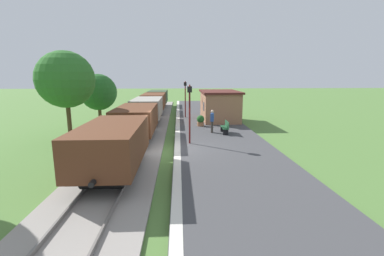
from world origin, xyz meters
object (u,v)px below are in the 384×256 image
at_px(potted_planter, 201,121).
at_px(lamp_post_near, 190,103).
at_px(freight_train, 147,109).
at_px(tree_trackside_far, 98,92).
at_px(tree_trackside_mid, 66,80).
at_px(bench_down_platform, 210,110).
at_px(station_hut, 219,105).
at_px(bench_near_hut, 225,127).
at_px(person_waiting, 212,120).
at_px(lamp_post_far, 185,92).

relative_size(potted_planter, lamp_post_near, 0.25).
height_order(freight_train, tree_trackside_far, tree_trackside_far).
relative_size(freight_train, tree_trackside_mid, 5.39).
xyz_separation_m(bench_down_platform, tree_trackside_mid, (-10.75, -11.28, 3.47)).
relative_size(freight_train, station_hut, 5.62).
relative_size(bench_near_hut, person_waiting, 0.88).
bearing_deg(station_hut, freight_train, -174.01).
xyz_separation_m(person_waiting, lamp_post_near, (-1.80, -3.15, 1.62)).
distance_m(lamp_post_far, tree_trackside_far, 8.48).
bearing_deg(bench_near_hut, bench_down_platform, 90.00).
bearing_deg(freight_train, lamp_post_far, 34.92).
bearing_deg(tree_trackside_far, freight_train, 21.22).
relative_size(tree_trackside_mid, tree_trackside_far, 1.31).
xyz_separation_m(bench_down_platform, lamp_post_far, (-2.76, -2.10, 2.08)).
xyz_separation_m(station_hut, tree_trackside_mid, (-11.22, -7.41, 2.54)).
relative_size(person_waiting, tree_trackside_mid, 0.28).
bearing_deg(person_waiting, tree_trackside_far, -8.79).
bearing_deg(bench_down_platform, station_hut, -83.04).
xyz_separation_m(bench_near_hut, tree_trackside_mid, (-10.75, -1.23, 3.47)).
bearing_deg(station_hut, lamp_post_far, 151.18).
distance_m(potted_planter, tree_trackside_mid, 10.66).
relative_size(bench_down_platform, potted_planter, 1.64).
height_order(bench_near_hut, tree_trackside_far, tree_trackside_far).
distance_m(bench_near_hut, lamp_post_near, 4.48).
relative_size(lamp_post_far, tree_trackside_mid, 0.61).
bearing_deg(tree_trackside_mid, station_hut, 33.42).
bearing_deg(lamp_post_near, bench_near_hut, 45.90).
height_order(bench_down_platform, person_waiting, person_waiting).
bearing_deg(tree_trackside_far, tree_trackside_mid, -95.80).
xyz_separation_m(potted_planter, lamp_post_far, (-1.16, 4.98, 2.08)).
bearing_deg(person_waiting, lamp_post_far, -64.06).
xyz_separation_m(lamp_post_near, tree_trackside_far, (-7.47, 6.79, 0.26)).
height_order(station_hut, person_waiting, station_hut).
height_order(lamp_post_far, tree_trackside_mid, tree_trackside_mid).
height_order(bench_near_hut, bench_down_platform, same).
height_order(lamp_post_near, tree_trackside_far, tree_trackside_far).
height_order(station_hut, lamp_post_near, lamp_post_near).
height_order(person_waiting, lamp_post_near, lamp_post_near).
xyz_separation_m(person_waiting, tree_trackside_far, (-9.27, 3.64, 1.88)).
xyz_separation_m(station_hut, potted_planter, (-2.07, -3.20, -0.93)).
height_order(station_hut, bench_near_hut, station_hut).
xyz_separation_m(station_hut, tree_trackside_far, (-10.70, -2.23, 1.41)).
bearing_deg(freight_train, bench_near_hut, -40.79).
xyz_separation_m(freight_train, tree_trackside_mid, (-4.42, -6.69, 2.80)).
xyz_separation_m(freight_train, person_waiting, (5.37, -5.16, -0.21)).
distance_m(bench_near_hut, person_waiting, 1.10).
height_order(potted_planter, tree_trackside_far, tree_trackside_far).
relative_size(bench_near_hut, tree_trackside_mid, 0.25).
height_order(bench_near_hut, potted_planter, potted_planter).
height_order(potted_planter, lamp_post_far, lamp_post_far).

